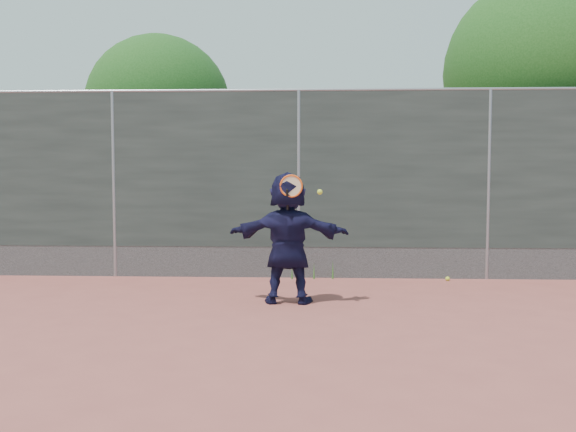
{
  "coord_description": "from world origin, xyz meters",
  "views": [
    {
      "loc": [
        0.3,
        -6.76,
        1.72
      ],
      "look_at": [
        -0.08,
        1.52,
        1.14
      ],
      "focal_mm": 40.0,
      "sensor_mm": 36.0,
      "label": 1
    }
  ],
  "objects": [
    {
      "name": "ball_ground",
      "position": [
        2.35,
        3.3,
        0.03
      ],
      "size": [
        0.07,
        0.07,
        0.07
      ],
      "primitive_type": "sphere",
      "color": "#CBE332",
      "rests_on": "ground"
    },
    {
      "name": "swing_action",
      "position": [
        0.0,
        1.32,
        1.5
      ],
      "size": [
        0.54,
        0.13,
        0.51
      ],
      "color": "#F05616",
      "rests_on": "ground"
    },
    {
      "name": "tree_right",
      "position": [
        4.68,
        5.75,
        3.49
      ],
      "size": [
        3.78,
        3.6,
        5.39
      ],
      "color": "#382314",
      "rests_on": "ground"
    },
    {
      "name": "ground",
      "position": [
        0.0,
        0.0,
        0.0
      ],
      "size": [
        80.0,
        80.0,
        0.0
      ],
      "primitive_type": "plane",
      "color": "#9E4C42",
      "rests_on": "ground"
    },
    {
      "name": "player",
      "position": [
        -0.08,
        1.52,
        0.85
      ],
      "size": [
        1.6,
        0.56,
        1.71
      ],
      "primitive_type": "imported",
      "rotation": [
        0.0,
        0.0,
        3.11
      ],
      "color": "black",
      "rests_on": "ground"
    },
    {
      "name": "weed_clump",
      "position": [
        0.29,
        3.38,
        0.13
      ],
      "size": [
        0.68,
        0.07,
        0.3
      ],
      "color": "#387226",
      "rests_on": "ground"
    },
    {
      "name": "tree_left",
      "position": [
        -2.85,
        6.55,
        2.94
      ],
      "size": [
        3.15,
        3.0,
        4.53
      ],
      "color": "#382314",
      "rests_on": "ground"
    },
    {
      "name": "fence",
      "position": [
        -0.0,
        3.5,
        1.58
      ],
      "size": [
        20.0,
        0.06,
        3.03
      ],
      "color": "#38423D",
      "rests_on": "ground"
    }
  ]
}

